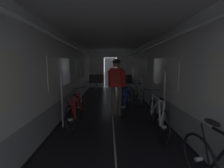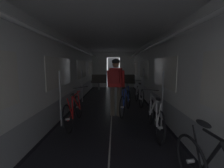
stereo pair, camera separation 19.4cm
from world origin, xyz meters
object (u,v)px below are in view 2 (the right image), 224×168
Objects in this scene: bicycle_silver at (139,95)px; person_cyclist_aisle at (116,81)px; bench_seat_far_right at (127,81)px; bicycle_white at (155,117)px; bicycle_red at (74,111)px; bench_seat_far_left at (99,80)px; bicycle_blue_in_aisle at (126,102)px.

person_cyclist_aisle is at bearing -123.73° from bicycle_silver.
bench_seat_far_right is 0.58× the size of bicycle_white.
bicycle_red is at bearing -107.64° from bench_seat_far_right.
bicycle_silver reaches higher than bicycle_white.
bicycle_silver is (0.15, -3.76, -0.19)m from bench_seat_far_right.
bench_seat_far_left is 0.60× the size of bicycle_blue_in_aisle.
bicycle_blue_in_aisle is at bearing -95.28° from bench_seat_far_right.
bench_seat_far_left is 5.27m from person_cyclist_aisle.
bicycle_red is at bearing 167.04° from bicycle_white.
bicycle_silver is 2.92m from bicycle_red.
bicycle_blue_in_aisle is at bearing -74.57° from bench_seat_far_left.
bench_seat_far_right is at bearing 90.97° from bicycle_white.
bench_seat_far_right is 0.60× the size of bicycle_blue_in_aisle.
bench_seat_far_right is (1.80, 0.00, 0.00)m from bench_seat_far_left.
bench_seat_far_left is 5.88m from bicycle_red.
bench_seat_far_left reaches higher than bicycle_silver.
bicycle_blue_in_aisle is (0.33, 0.26, -0.69)m from person_cyclist_aisle.
bicycle_red is at bearing -145.11° from bicycle_blue_in_aisle.
bench_seat_far_right reaches higher than bicycle_blue_in_aisle.
bicycle_silver is 1.80m from person_cyclist_aisle.
bicycle_red is 1.03× the size of bicycle_blue_in_aisle.
bench_seat_far_right is 6.17m from bicycle_red.
bicycle_red reaches higher than bicycle_blue_in_aisle.
person_cyclist_aisle reaches higher than bicycle_white.
bicycle_white is (-0.04, -2.56, 0.00)m from bicycle_silver.
bicycle_blue_in_aisle is (-0.45, -4.89, -0.18)m from bench_seat_far_right.
person_cyclist_aisle is at bearing 33.60° from bicycle_red.
person_cyclist_aisle reaches higher than bicycle_red.
person_cyclist_aisle is (-0.78, -5.15, 0.50)m from bench_seat_far_right.
bench_seat_far_right is at bearing 84.72° from bicycle_blue_in_aisle.
bench_seat_far_left is at bearing 89.34° from bicycle_red.
bench_seat_far_left and bench_seat_far_right have the same top height.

